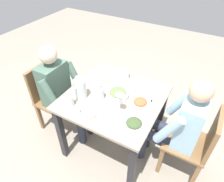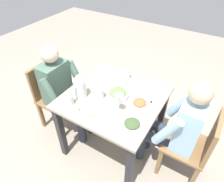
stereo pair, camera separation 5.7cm
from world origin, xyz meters
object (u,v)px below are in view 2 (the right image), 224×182
object	(u,v)px
salad_bowl	(118,94)
water_glass_far_right	(127,73)
chair_near	(52,93)
plate_rice_curry	(140,103)
water_glass_center	(80,80)
wine_glass	(119,100)
water_pitcher	(80,88)
diner_near	(63,89)
chair_far	(196,145)
plate_dolmas	(132,124)
dining_table	(114,105)
oil_carafe	(100,93)
diner_far	(178,125)
salt_shaker	(78,110)
plate_fries	(108,79)
plate_beans	(90,114)
water_glass_far_left	(69,100)
plate_yoghurt	(143,84)

from	to	relation	value
salad_bowl	water_glass_far_right	world-z (taller)	water_glass_far_right
chair_near	salad_bowl	distance (m)	0.94
plate_rice_curry	water_glass_far_right	xyz separation A→B (m)	(-0.32, -0.30, 0.04)
water_glass_center	wine_glass	xyz separation A→B (m)	(0.14, 0.55, 0.09)
water_glass_far_right	water_pitcher	bearing A→B (deg)	-25.27
diner_near	water_pitcher	distance (m)	0.44
chair_far	salad_bowl	bearing A→B (deg)	-83.80
water_pitcher	water_glass_center	distance (m)	0.19
chair_far	plate_dolmas	xyz separation A→B (m)	(0.33, -0.52, 0.30)
dining_table	diner_near	size ratio (longest dim) A/B	0.81
plate_dolmas	oil_carafe	xyz separation A→B (m)	(-0.16, -0.43, 0.04)
diner_near	water_glass_center	xyz separation A→B (m)	(-0.05, 0.23, 0.19)
plate_rice_curry	wine_glass	bearing A→B (deg)	-33.60
diner_far	wine_glass	size ratio (longest dim) A/B	5.85
water_glass_far_right	water_glass_center	size ratio (longest dim) A/B	1.08
chair_far	salt_shaker	bearing A→B (deg)	-66.27
plate_fries	plate_rice_curry	distance (m)	0.49
oil_carafe	plate_beans	bearing A→B (deg)	14.03
diner_far	salt_shaker	bearing A→B (deg)	-61.15
wine_glass	water_glass_far_left	bearing A→B (deg)	-71.31
plate_beans	oil_carafe	xyz separation A→B (m)	(-0.25, -0.06, 0.04)
chair_near	dining_table	bearing A→B (deg)	95.03
chair_near	water_glass_far_right	xyz separation A→B (m)	(-0.42, 0.80, 0.34)
dining_table	chair_near	size ratio (longest dim) A/B	1.08
wine_glass	salt_shaker	size ratio (longest dim) A/B	3.63
water_glass_far_right	salt_shaker	distance (m)	0.71
chair_far	oil_carafe	xyz separation A→B (m)	(0.18, -0.95, 0.34)
dining_table	plate_dolmas	size ratio (longest dim) A/B	4.19
salad_bowl	wine_glass	world-z (taller)	wine_glass
diner_far	water_glass_center	size ratio (longest dim) A/B	10.97
dining_table	water_glass_far_right	bearing A→B (deg)	-173.68
diner_near	chair_far	bearing A→B (deg)	96.14
plate_rice_curry	water_glass_center	size ratio (longest dim) A/B	1.97
wine_glass	diner_far	bearing A→B (deg)	116.79
chair_far	plate_beans	world-z (taller)	chair_far
chair_near	water_glass_center	world-z (taller)	water_glass_center
salad_bowl	plate_rice_curry	distance (m)	0.23
chair_near	water_glass_far_left	distance (m)	0.68
diner_near	water_glass_center	bearing A→B (deg)	101.11
diner_far	plate_dolmas	distance (m)	0.48
salt_shaker	diner_far	bearing A→B (deg)	118.85
wine_glass	oil_carafe	size ratio (longest dim) A/B	1.19
dining_table	chair_far	world-z (taller)	chair_far
chair_near	wine_glass	size ratio (longest dim) A/B	4.34
chair_near	plate_fries	distance (m)	0.76
chair_far	diner_far	distance (m)	0.25
chair_far	plate_beans	bearing A→B (deg)	-64.48
salad_bowl	plate_rice_curry	bearing A→B (deg)	95.38
dining_table	diner_far	xyz separation A→B (m)	(-0.09, 0.64, -0.01)
plate_yoghurt	plate_rice_curry	size ratio (longest dim) A/B	0.83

